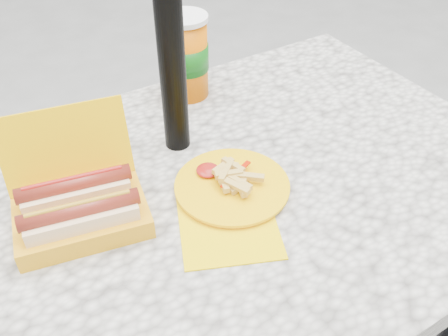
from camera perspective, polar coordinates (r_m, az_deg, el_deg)
picnic_table at (r=0.99m, az=-0.63°, el=-6.99°), size 1.20×0.80×0.75m
hotdog_box at (r=0.86m, az=-16.18°, el=-4.21°), size 0.25×0.22×0.17m
fries_plate at (r=0.90m, az=0.83°, el=-2.26°), size 0.27×0.29×0.04m
soda_cup at (r=1.14m, az=-4.33°, el=12.60°), size 0.10×0.10×0.19m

